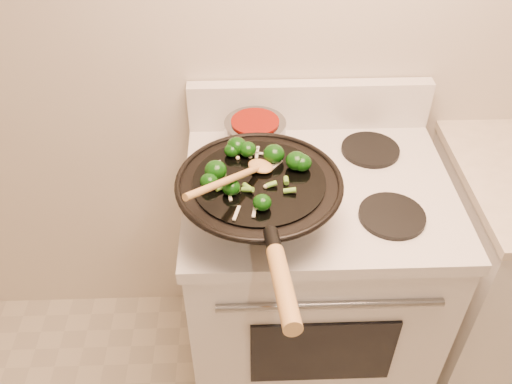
{
  "coord_description": "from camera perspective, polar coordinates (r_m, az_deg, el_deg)",
  "views": [
    {
      "loc": [
        -0.5,
        -0.03,
        1.93
      ],
      "look_at": [
        -0.47,
        1.0,
        1.04
      ],
      "focal_mm": 38.0,
      "sensor_mm": 36.0,
      "label": 1
    }
  ],
  "objects": [
    {
      "name": "wok",
      "position": [
        1.4,
        0.35,
        -0.69
      ],
      "size": [
        0.43,
        0.71,
        0.21
      ],
      "color": "black",
      "rests_on": "stove"
    },
    {
      "name": "saucepan",
      "position": [
        1.65,
        -0.1,
        5.89
      ],
      "size": [
        0.19,
        0.3,
        0.11
      ],
      "color": "gray",
      "rests_on": "stove"
    },
    {
      "name": "wooden_spoon",
      "position": [
        1.32,
        -1.56,
        1.86
      ],
      "size": [
        0.22,
        0.27,
        0.11
      ],
      "color": "#BA8649",
      "rests_on": "wok"
    },
    {
      "name": "stirfry",
      "position": [
        1.38,
        -0.2,
        2.9
      ],
      "size": [
        0.28,
        0.31,
        0.05
      ],
      "color": "#0B3508",
      "rests_on": "wok"
    },
    {
      "name": "stove",
      "position": [
        1.91,
        5.57,
        -9.44
      ],
      "size": [
        0.78,
        0.67,
        1.08
      ],
      "color": "white",
      "rests_on": "ground"
    }
  ]
}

